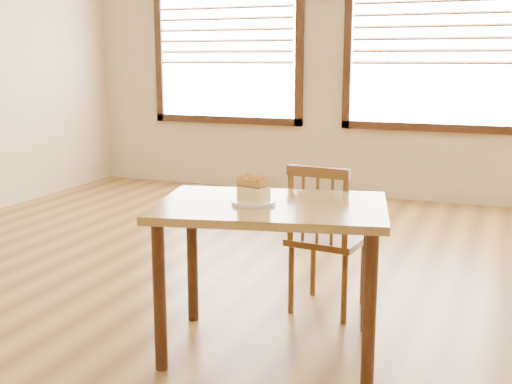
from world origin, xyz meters
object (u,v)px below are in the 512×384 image
cake_slice (253,188)px  cafe_chair_main (326,237)px  plate (254,202)px  cafe_table_main (271,226)px

cake_slice → cafe_chair_main: bearing=86.9°
cafe_chair_main → cake_slice: cake_slice is taller
cafe_chair_main → plate: size_ratio=4.11×
cake_slice → plate: bearing=2.6°
cafe_table_main → cake_slice: (-0.08, -0.04, 0.19)m
plate → cake_slice: (-0.00, 0.00, 0.07)m
cafe_table_main → cafe_chair_main: 0.63m
cafe_table_main → plate: plate is taller
cafe_table_main → plate: (-0.07, -0.04, 0.12)m
cafe_table_main → cafe_chair_main: size_ratio=1.40×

